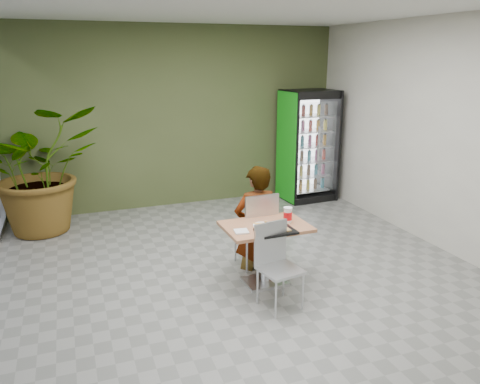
% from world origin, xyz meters
% --- Properties ---
extents(ground, '(7.00, 7.00, 0.00)m').
position_xyz_m(ground, '(0.00, 0.00, 0.00)').
color(ground, gray).
rests_on(ground, ground).
extents(room_envelope, '(6.00, 7.00, 3.20)m').
position_xyz_m(room_envelope, '(0.00, 0.00, 1.60)').
color(room_envelope, silver).
rests_on(room_envelope, ground).
extents(dining_table, '(1.00, 0.71, 0.75)m').
position_xyz_m(dining_table, '(0.21, 0.00, 0.54)').
color(dining_table, '#A76C47').
rests_on(dining_table, ground).
extents(chair_far, '(0.47, 0.47, 1.02)m').
position_xyz_m(chair_far, '(0.29, 0.43, 0.60)').
color(chair_far, silver).
rests_on(chair_far, ground).
extents(chair_near, '(0.48, 0.48, 0.93)m').
position_xyz_m(chair_near, '(0.12, -0.47, 0.55)').
color(chair_near, silver).
rests_on(chair_near, ground).
extents(seated_woman, '(0.63, 0.42, 1.65)m').
position_xyz_m(seated_woman, '(0.29, 0.49, 0.53)').
color(seated_woman, black).
rests_on(seated_woman, ground).
extents(pizza_plate, '(0.31, 0.30, 0.03)m').
position_xyz_m(pizza_plate, '(0.16, -0.01, 0.77)').
color(pizza_plate, white).
rests_on(pizza_plate, dining_table).
extents(soda_cup, '(0.10, 0.10, 0.18)m').
position_xyz_m(soda_cup, '(0.49, 0.00, 0.84)').
color(soda_cup, white).
rests_on(soda_cup, dining_table).
extents(napkin_stack, '(0.17, 0.17, 0.02)m').
position_xyz_m(napkin_stack, '(-0.14, -0.12, 0.76)').
color(napkin_stack, white).
rests_on(napkin_stack, dining_table).
extents(cafeteria_tray, '(0.44, 0.32, 0.02)m').
position_xyz_m(cafeteria_tray, '(0.23, -0.25, 0.76)').
color(cafeteria_tray, black).
rests_on(cafeteria_tray, dining_table).
extents(beverage_fridge, '(0.98, 0.78, 2.06)m').
position_xyz_m(beverage_fridge, '(2.37, 2.98, 1.03)').
color(beverage_fridge, black).
rests_on(beverage_fridge, ground).
extents(potted_plant, '(2.19, 2.04, 1.97)m').
position_xyz_m(potted_plant, '(-2.32, 2.88, 0.98)').
color(potted_plant, '#2B6227').
rests_on(potted_plant, ground).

